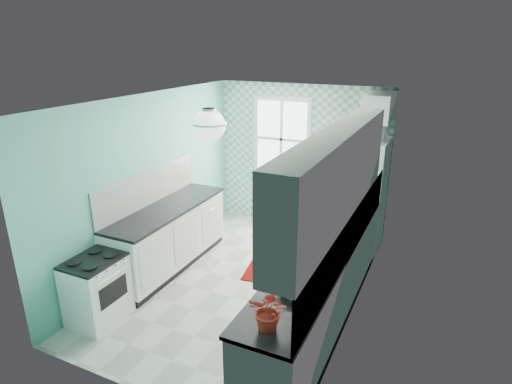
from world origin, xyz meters
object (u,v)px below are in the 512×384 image
at_px(fridge, 359,194).
at_px(ceiling_light, 209,125).
at_px(sink, 346,219).
at_px(potted_plant, 270,311).
at_px(microwave, 364,127).
at_px(stove, 97,289).
at_px(fruit_bowl, 293,291).

bearing_deg(fridge, ceiling_light, -114.88).
xyz_separation_m(ceiling_light, sink, (1.20, 1.38, -1.39)).
xyz_separation_m(potted_plant, microwave, (-0.09, 3.76, 0.82)).
relative_size(stove, microwave, 1.26).
height_order(sink, fruit_bowl, sink).
height_order(ceiling_light, fruit_bowl, ceiling_light).
bearing_deg(potted_plant, sink, 89.90).
relative_size(potted_plant, microwave, 0.57).
height_order(fridge, microwave, microwave).
bearing_deg(potted_plant, fruit_bowl, 90.00).
relative_size(fridge, microwave, 2.85).
relative_size(ceiling_light, potted_plant, 1.00).
bearing_deg(ceiling_light, fruit_bowl, -26.58).
relative_size(fruit_bowl, microwave, 0.49).
bearing_deg(sink, fridge, 91.75).
bearing_deg(fridge, stove, -126.83).
bearing_deg(fruit_bowl, potted_plant, -90.00).
relative_size(sink, fruit_bowl, 1.75).
bearing_deg(sink, fruit_bowl, -92.76).
bearing_deg(fruit_bowl, stove, -177.88).
height_order(ceiling_light, microwave, ceiling_light).
height_order(fridge, stove, fridge).
height_order(ceiling_light, potted_plant, ceiling_light).
xyz_separation_m(fridge, fruit_bowl, (0.09, -3.21, 0.10)).
xyz_separation_m(fridge, sink, (0.09, -1.23, 0.05)).
xyz_separation_m(stove, microwave, (2.31, 3.30, 1.52)).
height_order(fruit_bowl, microwave, microwave).
bearing_deg(fruit_bowl, sink, 89.88).
xyz_separation_m(ceiling_light, microwave, (1.11, 2.61, -0.39)).
relative_size(stove, fruit_bowl, 2.57).
bearing_deg(sink, potted_plant, -92.73).
bearing_deg(potted_plant, stove, 169.15).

